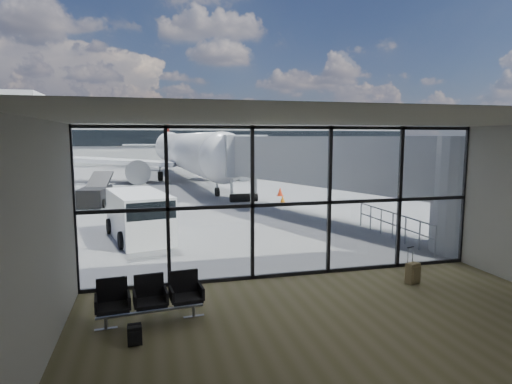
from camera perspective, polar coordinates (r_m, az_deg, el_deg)
name	(u,v)px	position (r m, az deg, el deg)	size (l,w,h in m)	color
ground	(183,172)	(52.16, -9.72, 2.66)	(220.00, 220.00, 0.00)	slate
lounge_shell	(376,219)	(8.28, 15.69, -3.48)	(12.02, 8.01, 4.51)	brown
glass_curtain_wall	(292,202)	(12.67, 4.77, -1.39)	(12.10, 0.12, 4.50)	white
jet_bridge	(340,166)	(20.99, 11.18, 3.36)	(8.00, 16.50, 4.33)	#A3A6A9
apron_railing	(393,222)	(18.47, 17.75, -3.77)	(0.06, 5.46, 1.11)	gray
far_terminal	(168,137)	(73.89, -11.63, 7.23)	(80.00, 12.20, 11.00)	beige
tree_3	(12,134)	(86.91, -29.76, 6.69)	(4.95, 4.95, 7.12)	#382619
tree_4	(49,131)	(85.53, -25.88, 7.34)	(5.61, 5.61, 8.07)	#382619
tree_5	(85,128)	(84.56, -21.89, 7.98)	(6.27, 6.27, 9.03)	#382619
seating_row	(150,296)	(10.27, -13.95, -13.32)	(2.37, 0.87, 1.05)	gray
backpack	(135,335)	(9.39, -15.87, -17.90)	(0.29, 0.27, 0.43)	black
suitcase	(413,273)	(13.18, 20.20, -10.09)	(0.44, 0.37, 1.06)	brown
airliner	(186,151)	(43.21, -9.37, 5.35)	(30.06, 34.87, 8.98)	white
service_van	(140,215)	(18.15, -15.24, -3.01)	(2.91, 4.73, 1.92)	white
belt_loader	(95,195)	(28.07, -20.66, -0.34)	(2.04, 4.33, 1.92)	black
mobile_stairs	(35,210)	(24.11, -27.34, -2.14)	(1.94, 3.32, 2.24)	yellow
traffic_cone_a	(151,214)	(22.17, -13.81, -2.87)	(0.47, 0.47, 0.67)	orange
traffic_cone_b	(283,200)	(26.68, 3.56, -1.06)	(0.41, 0.41, 0.58)	orange
traffic_cone_c	(280,192)	(30.48, 3.22, 0.04)	(0.43, 0.43, 0.62)	red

